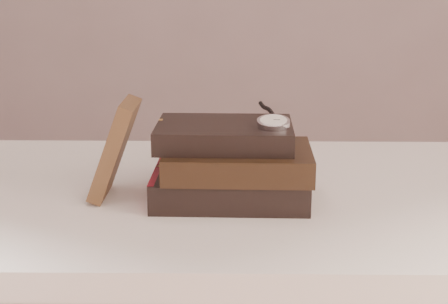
{
  "coord_description": "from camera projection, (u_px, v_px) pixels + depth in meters",
  "views": [
    {
      "loc": [
        0.02,
        -0.67,
        1.11
      ],
      "look_at": [
        0.01,
        0.31,
        0.82
      ],
      "focal_mm": 53.9,
      "sensor_mm": 36.0,
      "label": 1
    }
  ],
  "objects": [
    {
      "name": "book_stack",
      "position": [
        231.0,
        165.0,
        1.02
      ],
      "size": [
        0.24,
        0.17,
        0.12
      ],
      "color": "black",
      "rests_on": "table"
    },
    {
      "name": "eyeglasses",
      "position": [
        181.0,
        143.0,
        1.1
      ],
      "size": [
        0.1,
        0.12,
        0.05
      ],
      "color": "silver",
      "rests_on": "book_stack"
    },
    {
      "name": "table",
      "position": [
        220.0,
        243.0,
        1.1
      ],
      "size": [
        1.0,
        0.6,
        0.75
      ],
      "color": "white",
      "rests_on": "ground"
    },
    {
      "name": "pocket_watch",
      "position": [
        273.0,
        121.0,
        1.0
      ],
      "size": [
        0.05,
        0.15,
        0.02
      ],
      "color": "silver",
      "rests_on": "book_stack"
    },
    {
      "name": "journal",
      "position": [
        115.0,
        149.0,
        1.03
      ],
      "size": [
        0.08,
        0.1,
        0.15
      ],
      "primitive_type": "cube",
      "rotation": [
        0.0,
        0.36,
        -0.01
      ],
      "color": "#402918",
      "rests_on": "table"
    }
  ]
}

